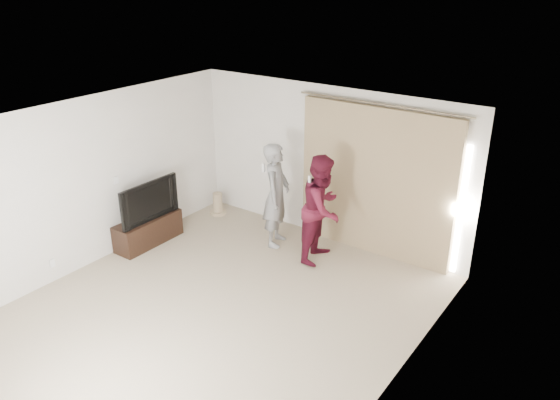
% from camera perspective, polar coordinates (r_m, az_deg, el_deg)
% --- Properties ---
extents(floor, '(5.50, 5.50, 0.00)m').
position_cam_1_polar(floor, '(7.66, -6.12, -11.19)').
color(floor, tan).
rests_on(floor, ground).
extents(wall_back, '(5.00, 0.04, 2.60)m').
position_cam_1_polar(wall_back, '(9.06, 5.04, 3.76)').
color(wall_back, silver).
rests_on(wall_back, ground).
extents(wall_left, '(0.04, 5.50, 2.60)m').
position_cam_1_polar(wall_left, '(8.76, -18.90, 1.84)').
color(wall_left, silver).
rests_on(wall_left, ground).
extents(ceiling, '(5.00, 5.50, 0.01)m').
position_cam_1_polar(ceiling, '(6.55, -7.09, 7.90)').
color(ceiling, white).
rests_on(ceiling, wall_back).
extents(curtain, '(2.80, 0.11, 2.46)m').
position_cam_1_polar(curtain, '(8.65, 9.99, 1.82)').
color(curtain, tan).
rests_on(curtain, ground).
extents(tv_console, '(0.41, 1.20, 0.46)m').
position_cam_1_polar(tv_console, '(9.42, -13.59, -3.12)').
color(tv_console, black).
rests_on(tv_console, ground).
extents(tv, '(0.17, 1.16, 0.66)m').
position_cam_1_polar(tv, '(9.19, -13.92, 0.02)').
color(tv, black).
rests_on(tv, tv_console).
extents(scratching_post, '(0.31, 0.31, 0.42)m').
position_cam_1_polar(scratching_post, '(10.32, -6.50, -0.56)').
color(scratching_post, tan).
rests_on(scratching_post, ground).
extents(person_man, '(0.61, 0.74, 1.75)m').
position_cam_1_polar(person_man, '(8.89, -0.39, 0.53)').
color(person_man, gray).
rests_on(person_man, ground).
extents(person_woman, '(0.75, 0.91, 1.73)m').
position_cam_1_polar(person_woman, '(8.45, 4.45, -0.88)').
color(person_woman, '#501122').
rests_on(person_woman, ground).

